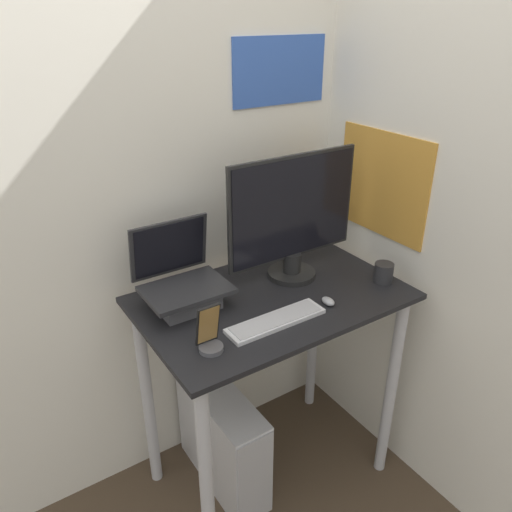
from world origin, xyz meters
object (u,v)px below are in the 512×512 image
monitor (293,220)px  computer_tower (223,439)px  laptop (183,286)px  mouse (328,301)px  keyboard (276,321)px  cell_phone (209,336)px

monitor → computer_tower: (-0.33, 0.00, -0.91)m
laptop → monitor: 0.47m
computer_tower → mouse: bearing=-37.9°
laptop → computer_tower: laptop is taller
laptop → computer_tower: size_ratio=0.57×
monitor → keyboard: size_ratio=1.57×
cell_phone → monitor: bearing=26.0°
monitor → cell_phone: monitor is taller
laptop → keyboard: bearing=-53.3°
computer_tower → monitor: bearing=-0.0°
laptop → mouse: laptop is taller
monitor → computer_tower: 0.97m
laptop → monitor: monitor is taller
cell_phone → mouse: bearing=-0.2°
laptop → mouse: 0.51m
keyboard → computer_tower: size_ratio=0.70×
mouse → cell_phone: cell_phone is taller
cell_phone → computer_tower: (0.16, 0.24, -0.73)m
cell_phone → computer_tower: bearing=56.4°
keyboard → computer_tower: bearing=111.4°
laptop → keyboard: 0.34m
keyboard → computer_tower: 0.73m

